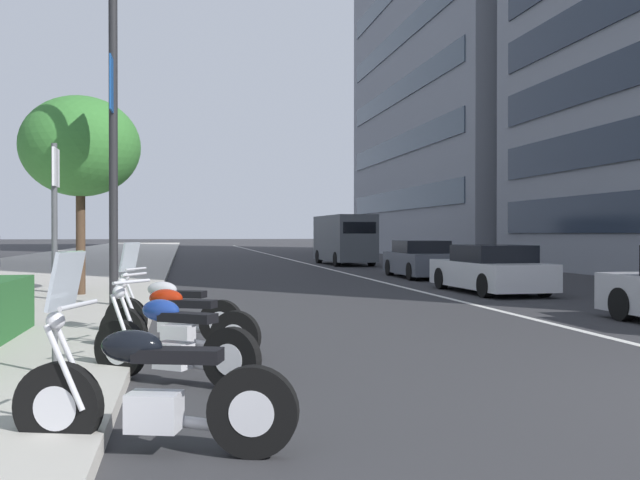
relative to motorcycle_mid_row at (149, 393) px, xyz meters
name	(u,v)px	position (x,y,z in m)	size (l,w,h in m)	color
sidewalk_right_plaza	(60,266)	(29.61, 5.41, -0.37)	(160.00, 10.16, 0.15)	#B2ADA3
lane_centre_stripe	(300,262)	(34.61, -6.74, -0.44)	(110.00, 0.16, 0.01)	silver
motorcycle_mid_row	(149,393)	(0.00, 0.00, 0.00)	(0.82, 2.08, 1.49)	black
motorcycle_second_in_row	(172,345)	(2.46, -0.13, -0.03)	(1.32, 1.78, 1.11)	black
motorcycle_far_end_row	(176,327)	(3.94, -0.16, -0.03)	(1.08, 2.05, 1.10)	black
motorcycle_nearest_camera	(170,313)	(5.40, -0.06, 0.00)	(1.05, 2.03, 1.49)	black
car_lead_in_lane	(490,270)	(12.88, -8.49, 0.16)	(4.45, 1.94, 1.31)	silver
car_mid_block_traffic	(421,260)	(19.55, -8.79, 0.19)	(4.43, 1.93, 1.36)	#4C515B
delivery_van_ahead	(344,238)	(30.63, -8.42, 0.91)	(5.87, 2.19, 2.54)	#4C5156
parking_sign_by_curb	(55,235)	(2.45, 1.07, 1.16)	(0.32, 0.06, 2.41)	#47494C
street_lamp_with_banners	(129,79)	(9.95, 0.86, 4.38)	(1.26, 2.19, 7.75)	#232326
street_tree_near_plaza_corner	(80,147)	(12.63, 2.19, 3.26)	(2.84, 2.84, 4.78)	#473323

